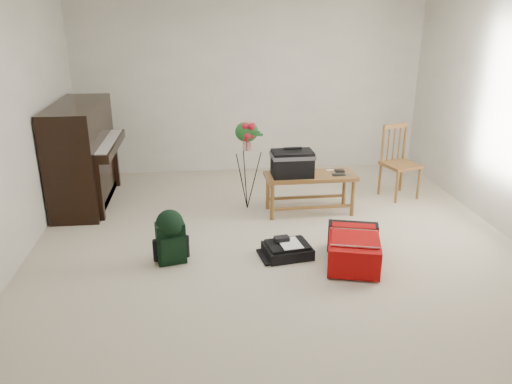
{
  "coord_description": "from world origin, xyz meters",
  "views": [
    {
      "loc": [
        -0.72,
        -4.5,
        2.32
      ],
      "look_at": [
        -0.19,
        0.35,
        0.51
      ],
      "focal_mm": 35.0,
      "sensor_mm": 36.0,
      "label": 1
    }
  ],
  "objects": [
    {
      "name": "dining_chair",
      "position": [
        1.78,
        1.38,
        0.45
      ],
      "size": [
        0.51,
        0.51,
        0.93
      ],
      "rotation": [
        0.0,
        0.0,
        0.3
      ],
      "color": "brown",
      "rests_on": "floor"
    },
    {
      "name": "wall_back",
      "position": [
        0.0,
        2.75,
        1.25
      ],
      "size": [
        5.0,
        0.04,
        2.5
      ],
      "primitive_type": "cube",
      "color": "silver",
      "rests_on": "floor"
    },
    {
      "name": "piano",
      "position": [
        -2.19,
        1.6,
        0.6
      ],
      "size": [
        0.71,
        1.5,
        1.25
      ],
      "color": "black",
      "rests_on": "floor"
    },
    {
      "name": "green_backpack",
      "position": [
        -1.06,
        -0.13,
        0.3
      ],
      "size": [
        0.3,
        0.28,
        0.54
      ],
      "rotation": [
        0.0,
        0.0,
        0.2
      ],
      "color": "black",
      "rests_on": "floor"
    },
    {
      "name": "bench",
      "position": [
        0.37,
        0.95,
        0.58
      ],
      "size": [
        1.07,
        0.45,
        0.82
      ],
      "rotation": [
        0.0,
        0.0,
        0.02
      ],
      "color": "brown",
      "rests_on": "floor"
    },
    {
      "name": "red_suitcase",
      "position": [
        0.67,
        -0.3,
        0.16
      ],
      "size": [
        0.64,
        0.81,
        0.3
      ],
      "rotation": [
        0.0,
        0.0,
        -0.26
      ],
      "color": "#A30807",
      "rests_on": "floor"
    },
    {
      "name": "black_duffel",
      "position": [
        0.07,
        -0.12,
        0.07
      ],
      "size": [
        0.5,
        0.42,
        0.19
      ],
      "rotation": [
        0.0,
        0.0,
        0.16
      ],
      "color": "black",
      "rests_on": "floor"
    },
    {
      "name": "floor",
      "position": [
        0.0,
        0.0,
        0.0
      ],
      "size": [
        5.0,
        5.5,
        0.01
      ],
      "primitive_type": "cube",
      "color": "#B8B094",
      "rests_on": "ground"
    },
    {
      "name": "flower_stand",
      "position": [
        -0.2,
        1.17,
        0.54
      ],
      "size": [
        0.45,
        0.45,
        1.11
      ],
      "rotation": [
        0.0,
        0.0,
        -0.35
      ],
      "color": "black",
      "rests_on": "floor"
    }
  ]
}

